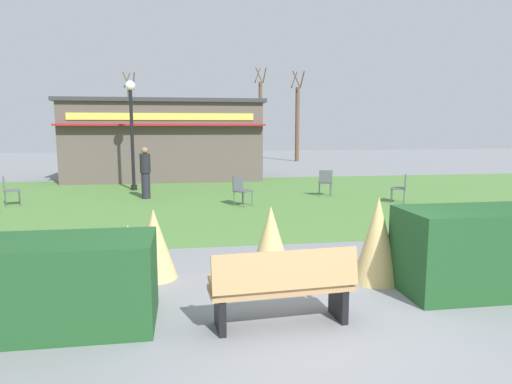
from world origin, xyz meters
name	(u,v)px	position (x,y,z in m)	size (l,w,h in m)	color
ground_plane	(314,320)	(0.00, 0.00, 0.00)	(80.00, 80.00, 0.00)	slate
lawn_patch	(232,199)	(0.00, 9.59, 0.00)	(36.00, 12.00, 0.01)	#4C7A38
park_bench	(283,287)	(-0.42, -0.10, 0.48)	(1.73, 0.64, 0.95)	tan
hedge_left	(37,285)	(-3.23, 0.29, 0.52)	(2.65, 1.10, 1.05)	#1E4C23
hedge_right	(472,251)	(2.46, 0.60, 0.60)	(1.99, 1.10, 1.19)	#1E4C23
ornamental_grass_behind_left	(377,240)	(1.32, 1.21, 0.65)	(0.72, 0.72, 1.30)	tan
ornamental_grass_behind_right	(129,259)	(-2.32, 1.31, 0.49)	(0.76, 0.76, 0.98)	tan
ornamental_grass_behind_center	(271,243)	(-0.25, 1.53, 0.58)	(0.70, 0.70, 1.15)	tan
ornamental_grass_behind_far	(154,244)	(-2.01, 1.91, 0.55)	(0.70, 0.70, 1.09)	tan
lamppost_far	(132,122)	(-3.40, 12.23, 2.53)	(0.36, 0.36, 4.00)	black
trash_bin	(497,260)	(2.93, 0.69, 0.42)	(0.52, 0.52, 0.84)	#2D4233
food_kiosk	(165,139)	(-2.37, 16.28, 1.77)	(8.66, 4.80, 3.52)	#594C47
cafe_chair_west	(401,186)	(5.09, 7.97, 0.53)	(0.60, 0.60, 0.89)	#4C5156
cafe_chair_east	(241,188)	(0.12, 8.25, 0.53)	(0.62, 0.62, 0.89)	#4C5156
cafe_chair_center	(8,188)	(-6.72, 9.31, 0.53)	(0.57, 0.57, 0.89)	#4C5156
cafe_chair_north	(325,181)	(3.21, 9.72, 0.53)	(0.53, 0.53, 0.89)	#4C5156
person_strolling	(145,173)	(-2.79, 10.07, 0.86)	(0.34, 0.34, 1.69)	#23232D
parked_car_west_slot	(176,156)	(-2.04, 22.46, 0.64)	(4.26, 2.17, 1.20)	#2D6638
tree_left_bg	(260,118)	(4.31, 29.75, 3.03)	(0.91, 0.96, 6.80)	brown
tree_right_bg	(131,121)	(-5.42, 30.17, 2.80)	(0.91, 0.96, 6.34)	brown
tree_center_bg	(297,122)	(6.16, 25.51, 2.68)	(0.91, 0.96, 6.08)	brown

